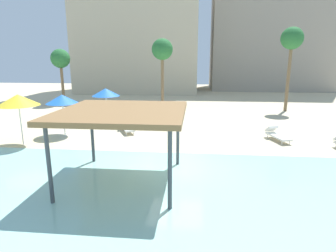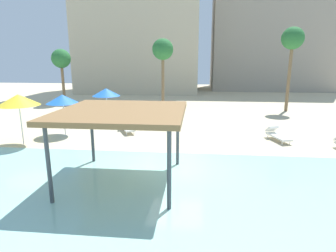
# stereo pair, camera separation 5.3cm
# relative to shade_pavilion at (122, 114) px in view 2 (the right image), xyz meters

# --- Properties ---
(ground_plane) EXTENTS (80.00, 80.00, 0.00)m
(ground_plane) POSITION_rel_shade_pavilion_xyz_m (1.87, 1.98, -2.68)
(ground_plane) COLOR beige
(lagoon_water) EXTENTS (44.00, 13.50, 0.04)m
(lagoon_water) POSITION_rel_shade_pavilion_xyz_m (1.87, -3.27, -2.66)
(lagoon_water) COLOR #99D1C6
(lagoon_water) RESTS_ON ground
(shade_pavilion) EXTENTS (4.58, 4.58, 2.84)m
(shade_pavilion) POSITION_rel_shade_pavilion_xyz_m (0.00, 0.00, 0.00)
(shade_pavilion) COLOR #42474C
(shade_pavilion) RESTS_ON ground
(beach_umbrella_yellow_0) EXTENTS (2.19, 2.19, 2.80)m
(beach_umbrella_yellow_0) POSITION_rel_shade_pavilion_xyz_m (-6.79, 4.19, -0.18)
(beach_umbrella_yellow_0) COLOR silver
(beach_umbrella_yellow_0) RESTS_ON ground
(beach_umbrella_blue_3) EXTENTS (1.95, 1.95, 2.52)m
(beach_umbrella_blue_3) POSITION_rel_shade_pavilion_xyz_m (-5.43, 6.44, -0.43)
(beach_umbrella_blue_3) COLOR silver
(beach_umbrella_blue_3) RESTS_ON ground
(beach_umbrella_blue_4) EXTENTS (2.04, 2.04, 2.52)m
(beach_umbrella_blue_4) POSITION_rel_shade_pavilion_xyz_m (-3.89, 10.22, -0.44)
(beach_umbrella_blue_4) COLOR silver
(beach_umbrella_blue_4) RESTS_ON ground
(lounge_chair_2) EXTENTS (1.40, 1.96, 0.74)m
(lounge_chair_2) POSITION_rel_shade_pavilion_xyz_m (-1.75, 7.52, -2.35)
(lounge_chair_2) COLOR white
(lounge_chair_2) RESTS_ON ground
(lounge_chair_3) EXTENTS (1.16, 1.99, 0.74)m
(lounge_chair_3) POSITION_rel_shade_pavilion_xyz_m (7.46, 6.47, -2.35)
(lounge_chair_3) COLOR white
(lounge_chair_3) RESTS_ON ground
(palm_tree_1) EXTENTS (1.90, 1.90, 5.58)m
(palm_tree_1) POSITION_rel_shade_pavilion_xyz_m (-10.96, 18.09, 1.84)
(palm_tree_1) COLOR brown
(palm_tree_1) RESTS_ON ground
(palm_tree_2) EXTENTS (1.90, 1.90, 7.29)m
(palm_tree_2) POSITION_rel_shade_pavilion_xyz_m (10.81, 16.20, 3.44)
(palm_tree_2) COLOR brown
(palm_tree_2) RESTS_ON ground
(palm_tree_3) EXTENTS (1.90, 1.90, 6.39)m
(palm_tree_3) POSITION_rel_shade_pavilion_xyz_m (-0.38, 16.02, 2.61)
(palm_tree_3) COLOR brown
(palm_tree_3) RESTS_ON ground
(hotel_block_0) EXTENTS (16.41, 11.50, 21.15)m
(hotel_block_0) POSITION_rel_shade_pavilion_xyz_m (-5.38, 31.73, 7.90)
(hotel_block_0) COLOR beige
(hotel_block_0) RESTS_ON ground
(hotel_block_1) EXTENTS (17.28, 9.42, 20.74)m
(hotel_block_1) POSITION_rel_shade_pavilion_xyz_m (13.64, 35.77, 7.69)
(hotel_block_1) COLOR #9E9384
(hotel_block_1) RESTS_ON ground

